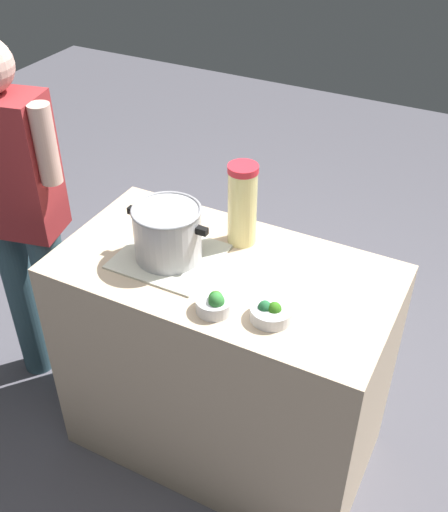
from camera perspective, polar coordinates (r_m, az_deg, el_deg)
The scene contains 8 objects.
ground_plane at distance 2.80m, azimuth -0.00°, elevation -16.53°, with size 8.00×8.00×0.00m, color #55535D.
counter_slab at distance 2.44m, azimuth -0.00°, elevation -9.87°, with size 1.19×0.64×0.94m, color #CBB191.
dish_cloth at distance 2.18m, azimuth -5.10°, elevation -0.04°, with size 0.34×0.32×0.01m, color beige.
cooking_pot at distance 2.12m, azimuth -5.25°, elevation 2.24°, with size 0.31×0.24×0.19m.
lemonade_pitcher at distance 2.17m, azimuth 1.71°, elevation 4.80°, with size 0.11×0.11×0.31m.
broccoli_bowl_front at distance 1.91m, azimuth 4.39°, elevation -5.18°, with size 0.13×0.13×0.07m.
broccoli_bowl_center at distance 1.93m, azimuth -0.86°, elevation -4.35°, with size 0.12×0.12×0.08m.
person_cook at distance 2.61m, azimuth -18.34°, elevation 3.39°, with size 0.50×0.27×1.61m.
Camera 1 is at (-0.77, 1.50, 2.24)m, focal length 43.16 mm.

